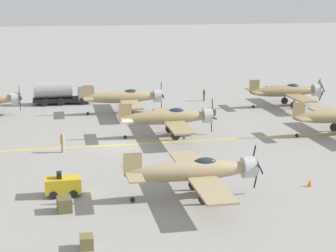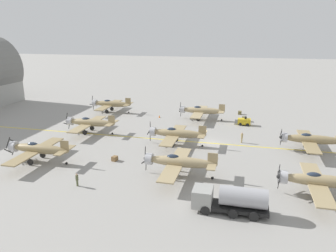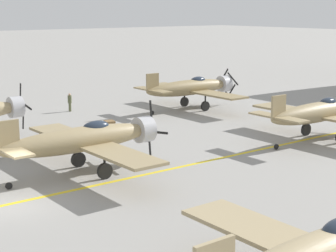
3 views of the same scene
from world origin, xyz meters
TOP-DOWN VIEW (x-y plane):
  - ground_plane at (0.00, 0.00)m, footprint 400.00×400.00m
  - taxiway_stripe at (0.00, 0.00)m, footprint 0.30×160.00m
  - airplane_mid_left at (-14.40, 2.22)m, footprint 12.00×9.98m
  - airplane_mid_center at (-2.20, 5.26)m, footprint 12.00×9.98m
  - airplane_mid_right at (15.43, 3.56)m, footprint 12.00×9.98m
  - airplane_far_left at (-14.48, 23.40)m, footprint 12.00×9.98m
  - fuel_tanker at (-22.01, -5.02)m, footprint 2.67×8.00m
  - tow_tractor at (13.09, -5.80)m, footprint 1.57×2.60m
  - ground_crew_walking at (1.57, -5.62)m, footprint 0.40×0.40m
  - ground_crew_inspecting at (-20.35, 13.85)m, footprint 0.36×0.36m
  - supply_crate_by_tanker at (-11.46, 12.57)m, footprint 0.98×0.88m
  - supply_crate_mid_lane at (22.24, -4.63)m, footprint 0.94×0.78m
  - supply_crate_outboard at (16.22, -5.78)m, footprint 1.23×1.05m
  - traffic_cone at (14.85, 12.83)m, footprint 0.36×0.36m

SIDE VIEW (x-z plane):
  - ground_plane at x=0.00m, z-range 0.00..0.00m
  - taxiway_stripe at x=0.00m, z-range 0.00..0.01m
  - traffic_cone at x=14.85m, z-range 0.00..0.55m
  - supply_crate_by_tanker at x=-11.46m, z-range 0.00..0.70m
  - supply_crate_mid_lane at x=22.24m, z-range 0.00..0.78m
  - supply_crate_outboard at x=16.22m, z-range 0.00..0.97m
  - tow_tractor at x=13.09m, z-range -0.11..1.69m
  - ground_crew_inspecting at x=-20.35m, z-range 0.08..1.74m
  - ground_crew_walking at x=1.57m, z-range 0.08..1.92m
  - fuel_tanker at x=-22.01m, z-range 0.02..3.00m
  - airplane_mid_left at x=-14.40m, z-range 0.12..3.91m
  - airplane_mid_center at x=-2.20m, z-range 0.11..3.91m
  - airplane_mid_right at x=15.43m, z-range 0.16..3.86m
  - airplane_far_left at x=-14.48m, z-range 0.19..3.84m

